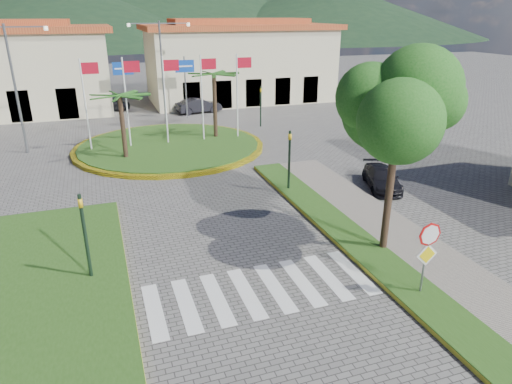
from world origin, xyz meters
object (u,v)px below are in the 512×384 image
object	(u,v)px
deciduous_tree	(398,119)
car_side_right	(382,178)
stop_sign	(428,248)
car_dark_a	(109,104)
car_dark_b	(199,105)
roundabout_island	(170,146)

from	to	relation	value
deciduous_tree	car_side_right	distance (m)	8.40
stop_sign	car_dark_a	bearing A→B (deg)	103.24
deciduous_tree	car_dark_b	distance (m)	28.26
car_dark_a	roundabout_island	bearing A→B (deg)	-155.81
roundabout_island	car_side_right	xyz separation A→B (m)	(9.31, -11.13, 0.37)
stop_sign	car_dark_a	distance (m)	35.57
roundabout_island	stop_sign	world-z (taller)	roundabout_island
deciduous_tree	car_dark_a	world-z (taller)	deciduous_tree
roundabout_island	stop_sign	distance (m)	20.69
roundabout_island	car_dark_a	xyz separation A→B (m)	(-3.24, 14.57, 0.48)
roundabout_island	car_side_right	size ratio (longest dim) A/B	3.44
roundabout_island	car_dark_b	distance (m)	11.76
car_dark_a	car_side_right	distance (m)	28.61
roundabout_island	car_dark_a	size ratio (longest dim) A/B	3.34
roundabout_island	car_dark_b	xyz separation A→B (m)	(4.45, 10.88, 0.50)
roundabout_island	deciduous_tree	size ratio (longest dim) A/B	1.87
stop_sign	car_dark_b	xyz separation A→B (m)	(-0.45, 30.91, -1.12)
stop_sign	car_side_right	xyz separation A→B (m)	(4.42, 8.90, -1.26)
deciduous_tree	roundabout_island	bearing A→B (deg)	107.91
car_dark_b	roundabout_island	bearing A→B (deg)	149.11
deciduous_tree	car_dark_a	bearing A→B (deg)	105.48
stop_sign	deciduous_tree	size ratio (longest dim) A/B	0.39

